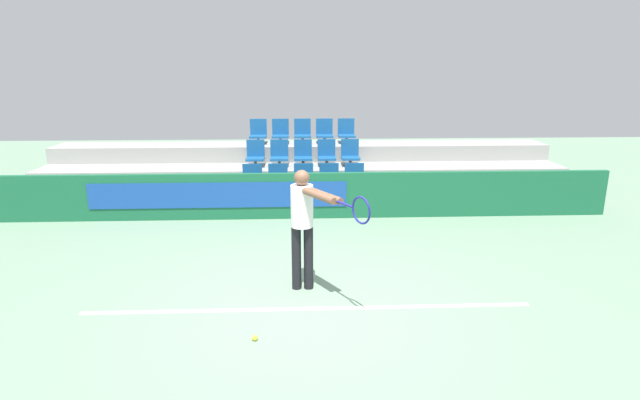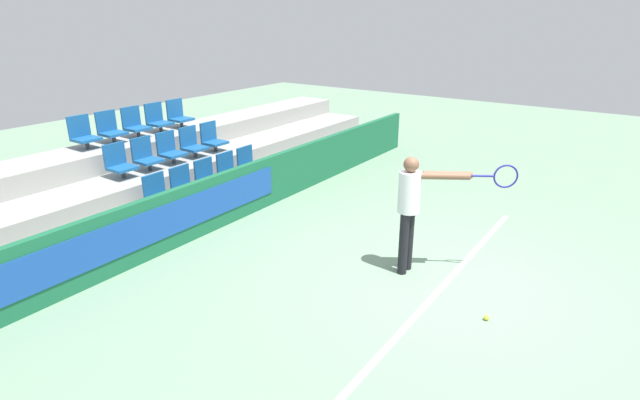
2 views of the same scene
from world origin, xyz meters
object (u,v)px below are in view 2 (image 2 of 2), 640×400
(tennis_player, at_px, (415,203))
(stadium_chair_3, at_px, (229,170))
(stadium_chair_4, at_px, (249,163))
(stadium_chair_11, at_px, (110,129))
(stadium_chair_2, at_px, (208,177))
(stadium_chair_5, at_px, (119,163))
(tennis_ball, at_px, (487,318))
(stadium_chair_8, at_px, (192,144))
(stadium_chair_13, at_px, (158,119))
(stadium_chair_14, at_px, (178,115))
(stadium_chair_9, at_px, (212,138))
(stadium_chair_12, at_px, (135,124))
(stadium_chair_10, at_px, (83,134))
(stadium_chair_0, at_px, (159,194))
(stadium_chair_7, at_px, (170,149))
(stadium_chair_1, at_px, (185,185))
(stadium_chair_6, at_px, (146,156))

(tennis_player, bearing_deg, stadium_chair_3, 50.12)
(stadium_chair_4, xyz_separation_m, stadium_chair_11, (-1.64, 1.99, 0.75))
(stadium_chair_3, bearing_deg, stadium_chair_11, 118.78)
(stadium_chair_2, xyz_separation_m, stadium_chair_11, (-0.55, 1.99, 0.75))
(stadium_chair_4, height_order, stadium_chair_5, stadium_chair_5)
(stadium_chair_2, relative_size, tennis_ball, 9.00)
(stadium_chair_8, distance_m, stadium_chair_13, 1.06)
(stadium_chair_8, bearing_deg, stadium_chair_14, 61.22)
(stadium_chair_13, bearing_deg, stadium_chair_9, -61.22)
(stadium_chair_12, bearing_deg, stadium_chair_14, 0.00)
(stadium_chair_9, xyz_separation_m, tennis_ball, (-1.71, -6.35, -0.98))
(stadium_chair_10, bearing_deg, stadium_chair_2, -61.22)
(stadium_chair_2, distance_m, stadium_chair_11, 2.20)
(stadium_chair_10, distance_m, tennis_player, 6.16)
(stadium_chair_0, xyz_separation_m, stadium_chair_10, (0.00, 1.99, 0.75))
(stadium_chair_7, height_order, stadium_chair_13, stadium_chair_13)
(stadium_chair_8, height_order, tennis_player, tennis_player)
(stadium_chair_5, xyz_separation_m, tennis_player, (1.07, -5.06, 0.03))
(stadium_chair_0, xyz_separation_m, stadium_chair_2, (1.09, 0.00, 0.00))
(stadium_chair_5, bearing_deg, stadium_chair_0, -90.00)
(stadium_chair_8, height_order, stadium_chair_11, stadium_chair_11)
(stadium_chair_1, distance_m, tennis_ball, 5.38)
(stadium_chair_6, xyz_separation_m, stadium_chair_12, (0.55, 1.00, 0.37))
(stadium_chair_12, bearing_deg, stadium_chair_13, 0.00)
(stadium_chair_2, height_order, stadium_chair_12, stadium_chair_12)
(stadium_chair_5, relative_size, stadium_chair_7, 1.00)
(stadium_chair_2, height_order, stadium_chair_13, stadium_chair_13)
(stadium_chair_12, distance_m, tennis_player, 6.07)
(stadium_chair_5, xyz_separation_m, stadium_chair_11, (0.55, 1.00, 0.37))
(stadium_chair_5, height_order, stadium_chair_11, stadium_chair_11)
(stadium_chair_3, relative_size, stadium_chair_8, 1.00)
(stadium_chair_6, bearing_deg, stadium_chair_2, -61.22)
(stadium_chair_1, height_order, stadium_chair_3, same)
(stadium_chair_13, relative_size, tennis_player, 0.35)
(stadium_chair_13, distance_m, tennis_ball, 7.56)
(stadium_chair_12, bearing_deg, stadium_chair_2, -90.00)
(stadium_chair_7, xyz_separation_m, tennis_ball, (-0.62, -6.35, -0.98))
(stadium_chair_4, height_order, stadium_chair_11, stadium_chair_11)
(stadium_chair_3, height_order, stadium_chair_8, stadium_chair_8)
(stadium_chair_2, bearing_deg, stadium_chair_10, 118.78)
(stadium_chair_12, bearing_deg, stadium_chair_8, -61.22)
(tennis_ball, bearing_deg, stadium_chair_11, 89.44)
(stadium_chair_6, xyz_separation_m, stadium_chair_10, (-0.55, 1.00, 0.37))
(tennis_ball, bearing_deg, stadium_chair_14, 76.86)
(stadium_chair_6, height_order, stadium_chair_8, same)
(tennis_player, bearing_deg, stadium_chair_8, 51.67)
(stadium_chair_1, xyz_separation_m, stadium_chair_4, (1.64, 0.00, 0.00))
(stadium_chair_13, bearing_deg, stadium_chair_8, -90.00)
(stadium_chair_6, xyz_separation_m, stadium_chair_11, (0.00, 1.00, 0.37))
(stadium_chair_2, relative_size, stadium_chair_14, 1.00)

